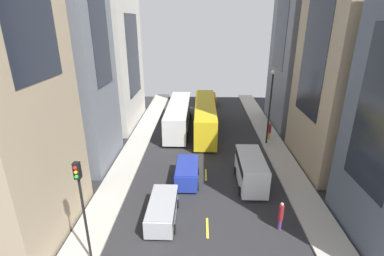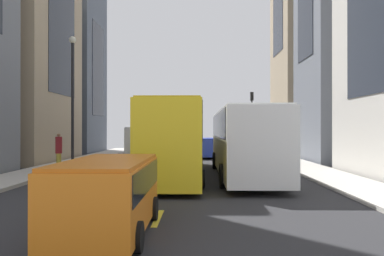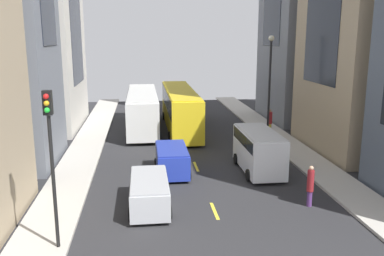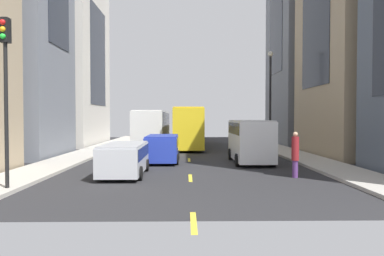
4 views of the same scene
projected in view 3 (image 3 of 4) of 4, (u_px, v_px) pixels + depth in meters
ground_plane at (185, 140)px, 33.77m from camera, size 41.77×41.77×0.00m
sidewalk_west at (89, 142)px, 32.87m from camera, size 2.50×44.00×0.15m
sidewalk_east at (276, 137)px, 34.63m from camera, size 2.50×44.00×0.15m
lane_stripe_1 at (215, 211)px, 20.20m from camera, size 0.16×2.00×0.01m
lane_stripe_2 at (196, 167)px, 26.98m from camera, size 0.16×2.00×0.01m
lane_stripe_3 at (185, 140)px, 33.77m from camera, size 0.16×2.00×0.01m
lane_stripe_4 at (178, 122)px, 40.55m from camera, size 0.16×2.00×0.01m
lane_stripe_5 at (172, 110)px, 47.33m from camera, size 0.16×2.00×0.01m
lane_stripe_6 at (168, 100)px, 54.11m from camera, size 0.16×2.00×0.01m
building_west_2 at (30, 28)px, 36.80m from camera, size 7.92×11.06×17.86m
city_bus_white at (142, 107)px, 37.48m from camera, size 2.80×12.56×3.35m
streetcar_yellow at (180, 106)px, 37.47m from camera, size 2.70×14.06×3.59m
delivery_van_white at (259, 148)px, 25.71m from camera, size 2.25×5.27×2.58m
car_blue_0 at (172, 158)px, 25.43m from camera, size 2.04×4.01×1.66m
car_silver_1 at (149, 191)px, 20.40m from camera, size 2.00×4.39×1.51m
car_orange_2 at (180, 99)px, 48.75m from camera, size 1.98×4.37×1.71m
pedestrian_crossing_near at (310, 185)px, 20.54m from camera, size 0.34×0.34×2.10m
pedestrian_waiting_curb at (270, 121)px, 35.45m from camera, size 0.39×0.39×2.02m
traffic_light_near_corner at (50, 142)px, 15.56m from camera, size 0.32×0.44×6.22m
streetlamp_near at (270, 77)px, 33.52m from camera, size 0.44×0.44×8.15m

